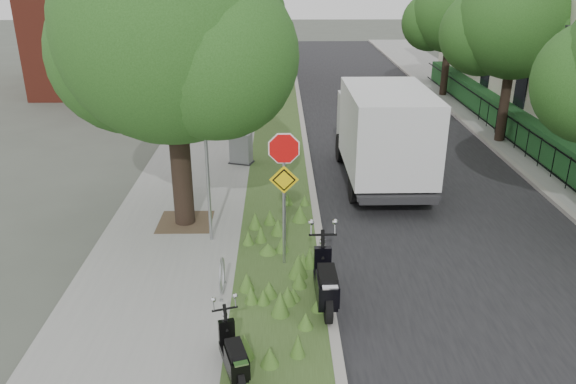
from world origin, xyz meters
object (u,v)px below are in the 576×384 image
Objects in this scene: scooter_far at (326,288)px; utility_cabinet at (241,149)px; sign_assembly at (284,173)px; box_truck at (383,131)px; scooter_near at (235,360)px.

utility_cabinet reaches higher than scooter_far.
box_truck is at bearing 59.74° from sign_assembly.
sign_assembly is 2.18× the size of scooter_near.
sign_assembly reaches higher than box_truck.
sign_assembly is 6.18m from box_truck.
sign_assembly is at bearing 114.04° from scooter_far.
sign_assembly is at bearing -78.59° from utility_cabinet.
scooter_far is at bearing 50.51° from scooter_near.
sign_assembly is at bearing -120.26° from box_truck.
box_truck is (3.10, 5.31, -0.62)m from sign_assembly.
box_truck reaches higher than scooter_far.
scooter_far is 9.02m from utility_cabinet.
scooter_near is 1.41× the size of utility_cabinet.
utility_cabinet is at bearing 160.13° from box_truck.
utility_cabinet is at bearing 104.15° from scooter_far.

